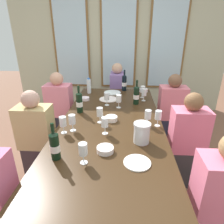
% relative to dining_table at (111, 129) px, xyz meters
% --- Properties ---
extents(ground_plane, '(12.00, 12.00, 0.00)m').
position_rel_dining_table_xyz_m(ground_plane, '(0.00, 0.00, -0.68)').
color(ground_plane, brown).
extents(back_wall_with_windows, '(4.31, 0.10, 2.90)m').
position_rel_dining_table_xyz_m(back_wall_with_windows, '(0.00, 2.28, 0.77)').
color(back_wall_with_windows, '#B8B99A').
rests_on(back_wall_with_windows, ground).
extents(dining_table, '(1.11, 2.61, 0.74)m').
position_rel_dining_table_xyz_m(dining_table, '(0.00, 0.00, 0.00)').
color(dining_table, '#372412').
rests_on(dining_table, ground).
extents(white_plate_0, '(0.27, 0.27, 0.01)m').
position_rel_dining_table_xyz_m(white_plate_0, '(-0.09, 0.77, 0.06)').
color(white_plate_0, white).
rests_on(white_plate_0, dining_table).
extents(white_plate_1, '(0.27, 0.27, 0.01)m').
position_rel_dining_table_xyz_m(white_plate_1, '(-0.05, 1.08, 0.06)').
color(white_plate_1, white).
rests_on(white_plate_1, dining_table).
extents(white_plate_2, '(0.21, 0.21, 0.01)m').
position_rel_dining_table_xyz_m(white_plate_2, '(0.25, -0.66, 0.06)').
color(white_plate_2, white).
rests_on(white_plate_2, dining_table).
extents(metal_pitcher, '(0.16, 0.16, 0.19)m').
position_rel_dining_table_xyz_m(metal_pitcher, '(0.30, -0.35, 0.16)').
color(metal_pitcher, silver).
rests_on(metal_pitcher, dining_table).
extents(wine_bottle_0, '(0.08, 0.08, 0.34)m').
position_rel_dining_table_xyz_m(wine_bottle_0, '(0.13, 1.23, 0.19)').
color(wine_bottle_0, black).
rests_on(wine_bottle_0, dining_table).
extents(wine_bottle_1, '(0.08, 0.08, 0.31)m').
position_rel_dining_table_xyz_m(wine_bottle_1, '(-0.39, -0.64, 0.18)').
color(wine_bottle_1, black).
rests_on(wine_bottle_1, dining_table).
extents(wine_bottle_2, '(0.08, 0.08, 0.33)m').
position_rel_dining_table_xyz_m(wine_bottle_2, '(0.30, 0.62, 0.19)').
color(wine_bottle_2, black).
rests_on(wine_bottle_2, dining_table).
extents(wine_bottle_3, '(0.08, 0.08, 0.33)m').
position_rel_dining_table_xyz_m(wine_bottle_3, '(-0.40, 0.29, 0.19)').
color(wine_bottle_3, black).
rests_on(wine_bottle_3, dining_table).
extents(tasting_bowl_0, '(0.14, 0.14, 0.04)m').
position_rel_dining_table_xyz_m(tasting_bowl_0, '(-0.01, -0.52, 0.08)').
color(tasting_bowl_0, white).
rests_on(tasting_bowl_0, dining_table).
extents(tasting_bowl_1, '(0.14, 0.14, 0.05)m').
position_rel_dining_table_xyz_m(tasting_bowl_1, '(-0.00, 0.08, 0.08)').
color(tasting_bowl_1, white).
rests_on(tasting_bowl_1, dining_table).
extents(tasting_bowl_2, '(0.13, 0.13, 0.04)m').
position_rel_dining_table_xyz_m(tasting_bowl_2, '(0.45, 1.18, 0.08)').
color(tasting_bowl_2, white).
rests_on(tasting_bowl_2, dining_table).
extents(tasting_bowl_3, '(0.12, 0.12, 0.04)m').
position_rel_dining_table_xyz_m(tasting_bowl_3, '(-0.42, 0.73, 0.08)').
color(tasting_bowl_3, white).
rests_on(tasting_bowl_3, dining_table).
extents(water_bottle, '(0.06, 0.06, 0.24)m').
position_rel_dining_table_xyz_m(water_bottle, '(-0.42, 1.06, 0.17)').
color(water_bottle, white).
rests_on(water_bottle, dining_table).
extents(wine_glass_0, '(0.07, 0.07, 0.17)m').
position_rel_dining_table_xyz_m(wine_glass_0, '(-0.45, -0.23, 0.18)').
color(wine_glass_0, white).
rests_on(wine_glass_0, dining_table).
extents(wine_glass_1, '(0.07, 0.07, 0.17)m').
position_rel_dining_table_xyz_m(wine_glass_1, '(-0.09, 0.55, 0.18)').
color(wine_glass_1, white).
rests_on(wine_glass_1, dining_table).
extents(wine_glass_2, '(0.07, 0.07, 0.17)m').
position_rel_dining_table_xyz_m(wine_glass_2, '(-0.37, -0.18, 0.18)').
color(wine_glass_2, white).
rests_on(wine_glass_2, dining_table).
extents(wine_glass_3, '(0.07, 0.07, 0.17)m').
position_rel_dining_table_xyz_m(wine_glass_3, '(-0.04, -0.22, 0.18)').
color(wine_glass_3, white).
rests_on(wine_glass_3, dining_table).
extents(wine_glass_4, '(0.07, 0.07, 0.17)m').
position_rel_dining_table_xyz_m(wine_glass_4, '(-0.12, 0.03, 0.18)').
color(wine_glass_4, white).
rests_on(wine_glass_4, dining_table).
extents(wine_glass_5, '(0.07, 0.07, 0.17)m').
position_rel_dining_table_xyz_m(wine_glass_5, '(0.41, 0.89, 0.18)').
color(wine_glass_5, white).
rests_on(wine_glass_5, dining_table).
extents(wine_glass_6, '(0.07, 0.07, 0.17)m').
position_rel_dining_table_xyz_m(wine_glass_6, '(0.39, -0.01, 0.18)').
color(wine_glass_6, white).
rests_on(wine_glass_6, dining_table).
extents(wine_glass_7, '(0.07, 0.07, 0.17)m').
position_rel_dining_table_xyz_m(wine_glass_7, '(0.50, -0.01, 0.18)').
color(wine_glass_7, white).
rests_on(wine_glass_7, dining_table).
extents(wine_glass_8, '(0.07, 0.07, 0.17)m').
position_rel_dining_table_xyz_m(wine_glass_8, '(0.07, 0.47, 0.18)').
color(wine_glass_8, white).
rests_on(wine_glass_8, dining_table).
extents(wine_glass_9, '(0.07, 0.07, 0.17)m').
position_rel_dining_table_xyz_m(wine_glass_9, '(-0.16, -0.68, 0.18)').
color(wine_glass_9, white).
rests_on(wine_glass_9, dining_table).
extents(wine_glass_10, '(0.07, 0.07, 0.17)m').
position_rel_dining_table_xyz_m(wine_glass_10, '(0.41, 0.76, 0.18)').
color(wine_glass_10, white).
rests_on(wine_glass_10, dining_table).
extents(seated_person_1, '(0.38, 0.24, 1.11)m').
position_rel_dining_table_xyz_m(seated_person_1, '(0.84, -0.83, -0.15)').
color(seated_person_1, '#312432').
rests_on(seated_person_1, ground).
extents(seated_person_2, '(0.38, 0.24, 1.11)m').
position_rel_dining_table_xyz_m(seated_person_2, '(-0.84, 0.83, -0.15)').
color(seated_person_2, '#25232F').
rests_on(seated_person_2, ground).
extents(seated_person_3, '(0.38, 0.24, 1.11)m').
position_rel_dining_table_xyz_m(seated_person_3, '(0.84, 0.83, -0.15)').
color(seated_person_3, '#272A3E').
rests_on(seated_person_3, ground).
extents(seated_person_4, '(0.38, 0.24, 1.11)m').
position_rel_dining_table_xyz_m(seated_person_4, '(-0.84, -0.03, -0.15)').
color(seated_person_4, '#372B2E').
rests_on(seated_person_4, ground).
extents(seated_person_5, '(0.38, 0.24, 1.11)m').
position_rel_dining_table_xyz_m(seated_person_5, '(0.84, 0.00, -0.15)').
color(seated_person_5, '#363334').
rests_on(seated_person_5, ground).
extents(seated_person_6, '(0.24, 0.38, 1.11)m').
position_rel_dining_table_xyz_m(seated_person_6, '(0.00, 1.65, -0.15)').
color(seated_person_6, '#2B3732').
rests_on(seated_person_6, ground).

